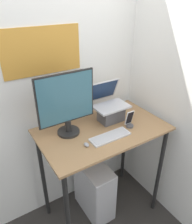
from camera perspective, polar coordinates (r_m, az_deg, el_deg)
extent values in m
cube|color=white|center=(2.03, -4.54, 7.23)|extent=(6.00, 0.05, 2.60)
cube|color=gold|center=(1.79, -13.82, 15.16)|extent=(0.64, 0.01, 0.37)
cube|color=white|center=(1.92, 23.13, 3.57)|extent=(0.05, 6.00, 2.60)
cube|color=#936D47|center=(1.85, 1.75, -4.62)|extent=(1.08, 0.64, 0.02)
cylinder|color=black|center=(1.88, -7.27, -26.57)|extent=(0.04, 0.04, 1.02)
cylinder|color=black|center=(2.29, 16.14, -14.91)|extent=(0.04, 0.04, 1.02)
cylinder|color=black|center=(2.22, -13.64, -16.20)|extent=(0.04, 0.04, 1.02)
cylinder|color=black|center=(2.57, 7.34, -8.19)|extent=(0.04, 0.04, 1.02)
cube|color=#4C4C51|center=(1.93, 3.95, -0.53)|extent=(0.21, 0.14, 0.13)
cube|color=#B7B7BC|center=(1.89, 4.03, 1.43)|extent=(0.30, 0.20, 0.02)
cube|color=#B7B7BC|center=(1.95, 1.78, 5.65)|extent=(0.30, 0.08, 0.19)
cube|color=navy|center=(1.94, 1.88, 5.65)|extent=(0.27, 0.07, 0.17)
cylinder|color=black|center=(1.80, -7.17, -5.11)|extent=(0.18, 0.18, 0.02)
cylinder|color=black|center=(1.77, -7.28, -3.52)|extent=(0.05, 0.05, 0.10)
cube|color=black|center=(1.66, -7.86, 3.52)|extent=(0.47, 0.01, 0.40)
cube|color=#336072|center=(1.65, -7.73, 3.42)|extent=(0.44, 0.01, 0.38)
cube|color=silver|center=(1.74, 3.72, -6.44)|extent=(0.34, 0.12, 0.01)
cube|color=#A8A8AD|center=(1.74, 3.73, -6.21)|extent=(0.31, 0.10, 0.00)
ellipsoid|color=#99999E|center=(1.65, -2.50, -8.53)|extent=(0.03, 0.05, 0.02)
cylinder|color=#4C4C51|center=(1.89, 8.81, -3.59)|extent=(0.06, 0.06, 0.02)
cube|color=silver|center=(1.86, 8.71, -1.50)|extent=(0.07, 0.04, 0.13)
cube|color=black|center=(1.85, 8.81, -1.53)|extent=(0.06, 0.03, 0.12)
cube|color=silver|center=(2.35, -0.50, -19.37)|extent=(0.24, 0.44, 0.59)
cube|color=#ADADB2|center=(2.23, 2.80, -23.00)|extent=(0.22, 0.01, 0.56)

